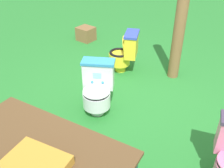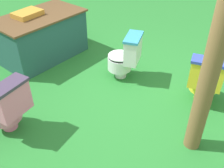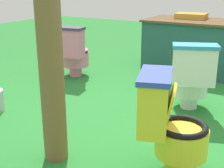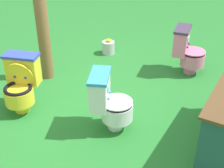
% 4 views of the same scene
% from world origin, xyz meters
% --- Properties ---
extents(ground, '(14.00, 14.00, 0.00)m').
position_xyz_m(ground, '(0.00, 0.00, 0.00)').
color(ground, '#26752D').
extents(toilet_yellow, '(0.59, 0.54, 0.73)m').
position_xyz_m(toilet_yellow, '(0.58, -0.80, 0.37)').
color(toilet_yellow, yellow).
rests_on(toilet_yellow, ground).
extents(toilet_pink, '(0.48, 0.55, 0.73)m').
position_xyz_m(toilet_pink, '(-1.42, 0.72, 0.37)').
color(toilet_pink, pink).
rests_on(toilet_pink, ground).
extents(toilet_white, '(0.56, 0.61, 0.73)m').
position_xyz_m(toilet_white, '(0.38, 0.38, 0.37)').
color(toilet_white, white).
rests_on(toilet_white, ground).
extents(vendor_table, '(1.46, 0.86, 0.85)m').
position_xyz_m(vendor_table, '(-0.03, 1.89, 0.39)').
color(vendor_table, '#23514C').
rests_on(vendor_table, ground).
extents(wooden_post, '(0.18, 0.18, 1.80)m').
position_xyz_m(wooden_post, '(-0.23, -1.07, 0.90)').
color(wooden_post, brown).
rests_on(wooden_post, ground).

